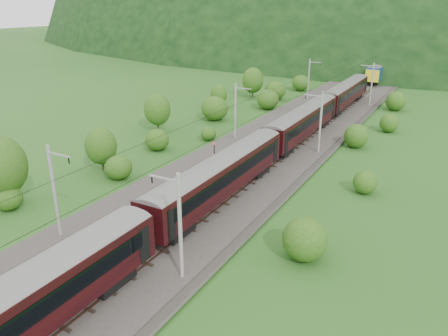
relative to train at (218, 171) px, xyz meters
The scene contains 15 objects.
ground 12.74m from the train, 101.34° to the right, with size 600.00×600.00×0.00m, color #245219.
railbed 4.67m from the train, 140.66° to the right, with size 14.00×220.00×0.30m, color #38332D.
track_left 6.13m from the train, 157.71° to the right, with size 2.40×220.00×0.27m.
track_right 3.82m from the train, 90.00° to the right, with size 2.40×220.00×0.27m.
catenary_left 21.79m from the train, 113.04° to the left, with size 2.54×192.28×8.00m.
catenary_right 20.39m from the train, 79.48° to the left, with size 2.54×192.28×8.00m.
overhead_wires 4.64m from the train, 140.66° to the right, with size 4.83×198.00×0.03m.
mountain_main 248.07m from the train, 90.55° to the left, with size 504.00×360.00×244.00m, color black.
mountain_ridge 312.98m from the train, 113.02° to the left, with size 336.00×280.00×132.00m, color black.
train is the anchor object (origin of this frame).
hazard_post_near 35.74m from the train, 94.69° to the left, with size 0.17×0.17×1.64m, color red.
hazard_post_far 40.44m from the train, 92.81° to the left, with size 0.18×0.18×1.67m, color red.
signal 13.66m from the train, 121.82° to the left, with size 0.22×0.22×1.95m.
vegetation_left 20.29m from the train, 145.15° to the left, with size 13.08×148.10×7.08m.
vegetation_right 13.96m from the train, 46.95° to the left, with size 7.40×103.54×3.22m.
Camera 1 is at (21.74, -21.85, 18.79)m, focal length 35.00 mm.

